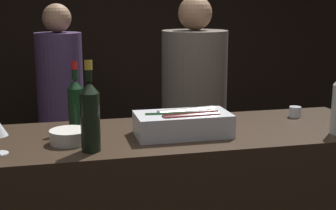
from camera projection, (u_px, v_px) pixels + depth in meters
wall_back_chalkboard at (109, 32)px, 4.38m from camera, size 6.40×0.06×2.80m
ice_bin_with_bottles at (184, 123)px, 2.06m from camera, size 0.42×0.22×0.11m
bowl_white at (69, 136)px, 1.95m from camera, size 0.16×0.16×0.06m
candle_votive at (295, 112)px, 2.40m from camera, size 0.06×0.06×0.05m
champagne_bottle at (90, 114)px, 1.82m from camera, size 0.08×0.08×0.36m
red_wine_bottle_burgundy at (76, 102)px, 2.15m from camera, size 0.07×0.07×0.32m
person_in_hoodie at (194, 118)px, 3.01m from camera, size 0.41×0.41×1.71m
person_blond_tee at (61, 102)px, 3.53m from camera, size 0.34×0.34×1.66m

